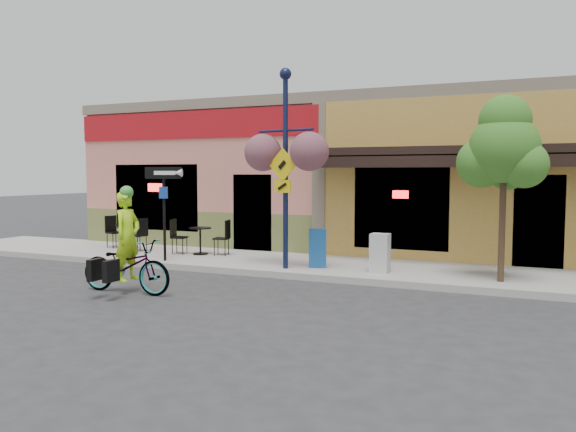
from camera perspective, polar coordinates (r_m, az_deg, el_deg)
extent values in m
plane|color=#2D2D30|center=(11.74, 1.97, -7.10)|extent=(90.00, 90.00, 0.00)
cube|color=#9E9B93|center=(13.57, 5.05, -5.22)|extent=(24.00, 3.00, 0.15)
cube|color=#A8A59E|center=(12.23, 2.91, -6.28)|extent=(24.00, 0.12, 0.15)
imported|color=maroon|center=(11.40, -16.12, -4.90)|extent=(2.03, 0.73, 1.06)
imported|color=#B0EB18|center=(11.32, -15.96, -3.23)|extent=(0.42, 0.64, 1.74)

